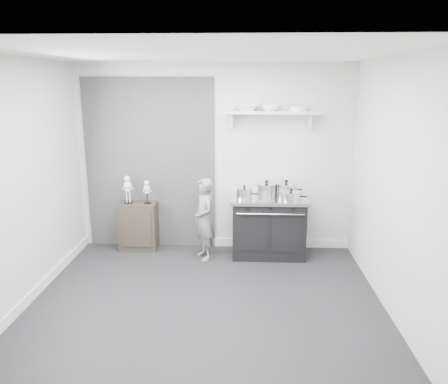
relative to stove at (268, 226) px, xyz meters
The scene contains 15 objects.
ground 1.73m from the stove, 118.06° to the right, with size 4.00×4.00×0.00m, color black.
room_shell 2.00m from the stove, 123.42° to the right, with size 4.02×3.62×2.71m.
wall_shelf 1.59m from the stove, 86.21° to the left, with size 1.30×0.26×0.24m.
stove is the anchor object (origin of this frame).
side_cabinet 1.91m from the stove, behind, with size 0.54×0.32×0.71m, color black.
child 0.93m from the stove, 168.99° to the right, with size 0.42×0.28×1.15m, color slate.
pot_front_left 0.62m from the stove, 163.64° to the right, with size 0.31×0.22×0.19m.
pot_back_left 0.52m from the stove, 107.26° to the left, with size 0.37×0.28×0.22m.
pot_back_right 0.58m from the stove, 27.28° to the left, with size 0.39×0.30×0.23m.
pot_front_right 0.60m from the stove, 32.44° to the right, with size 0.35×0.27×0.18m.
skeleton_full 2.11m from the stove, behind, with size 0.13×0.09×0.47m, color beige, non-canonical shape.
skeleton_torso 1.83m from the stove, behind, with size 0.11×0.07×0.39m, color beige, non-canonical shape.
bowl_large 1.69m from the stove, 149.16° to the left, with size 0.32×0.32×0.08m, color white.
bowl_small 1.66m from the stove, 90.68° to the left, with size 0.26×0.26×0.08m, color white.
plate_stack 1.69m from the stove, 26.96° to the left, with size 0.25×0.25×0.06m, color silver.
Camera 1 is at (0.41, -4.46, 2.43)m, focal length 35.00 mm.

